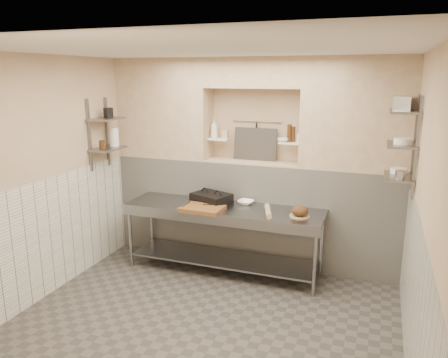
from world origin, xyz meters
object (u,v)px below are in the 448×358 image
at_px(mixing_bowl, 246,202).
at_px(bowl_alcove, 283,140).
at_px(cutting_board, 202,209).
at_px(bread_loaf, 300,211).
at_px(panini_press, 211,198).
at_px(prep_table, 223,226).
at_px(jug_left, 114,137).
at_px(rolling_pin, 268,211).
at_px(bottle_soap, 214,129).

height_order(mixing_bowl, bowl_alcove, bowl_alcove).
xyz_separation_m(cutting_board, bread_loaf, (1.21, 0.17, 0.05)).
bearing_deg(panini_press, mixing_bowl, 34.22).
xyz_separation_m(prep_table, panini_press, (-0.21, 0.13, 0.32)).
distance_m(panini_press, cutting_board, 0.34).
distance_m(prep_table, bread_loaf, 1.06).
bearing_deg(bread_loaf, jug_left, 178.43).
xyz_separation_m(bread_loaf, jug_left, (-2.61, 0.07, 0.76)).
height_order(rolling_pin, jug_left, jug_left).
relative_size(rolling_pin, jug_left, 1.78).
xyz_separation_m(rolling_pin, bowl_alcove, (0.03, 0.61, 0.80)).
relative_size(bread_loaf, bottle_soap, 0.80).
relative_size(mixing_bowl, rolling_pin, 0.46).
relative_size(cutting_board, bread_loaf, 2.54).
bearing_deg(prep_table, mixing_bowl, 45.09).
relative_size(mixing_bowl, bottle_soap, 0.81).
distance_m(cutting_board, mixing_bowl, 0.63).
xyz_separation_m(bread_loaf, bowl_alcove, (-0.36, 0.59, 0.76)).
xyz_separation_m(bread_loaf, bottle_soap, (-1.34, 0.62, 0.86)).
distance_m(mixing_bowl, jug_left, 2.03).
bearing_deg(cutting_board, jug_left, 170.37).
bearing_deg(rolling_pin, jug_left, 177.61).
xyz_separation_m(panini_press, bowl_alcove, (0.86, 0.42, 0.77)).
xyz_separation_m(cutting_board, bowl_alcove, (0.85, 0.75, 0.81)).
xyz_separation_m(mixing_bowl, bowl_alcove, (0.41, 0.30, 0.81)).
bearing_deg(cutting_board, rolling_pin, 10.10).
distance_m(rolling_pin, jug_left, 2.37).
bearing_deg(bread_loaf, rolling_pin, -176.89).
xyz_separation_m(panini_press, rolling_pin, (0.83, -0.19, -0.03)).
distance_m(bottle_soap, bowl_alcove, 0.99).
bearing_deg(bread_loaf, bottle_soap, 155.32).
relative_size(panini_press, mixing_bowl, 2.76).
bearing_deg(rolling_pin, bowl_alcove, 87.19).
distance_m(cutting_board, bowl_alcove, 1.40).
height_order(prep_table, panini_press, panini_press).
bearing_deg(mixing_bowl, prep_table, -134.91).
distance_m(cutting_board, rolling_pin, 0.83).
bearing_deg(bread_loaf, mixing_bowl, 159.74).
bearing_deg(cutting_board, panini_press, 91.50).
bearing_deg(bowl_alcove, jug_left, -167.13).
distance_m(bread_loaf, jug_left, 2.72).
bearing_deg(panini_press, cutting_board, -68.19).
bearing_deg(prep_table, rolling_pin, -6.23).
xyz_separation_m(cutting_board, bottle_soap, (-0.14, 0.78, 0.92)).
distance_m(rolling_pin, bottle_soap, 1.46).
relative_size(bowl_alcove, jug_left, 0.60).
bearing_deg(jug_left, rolling_pin, -2.39).
height_order(panini_press, bread_loaf, bread_loaf).
relative_size(panini_press, bottle_soap, 2.25).
distance_m(panini_press, bowl_alcove, 1.23).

